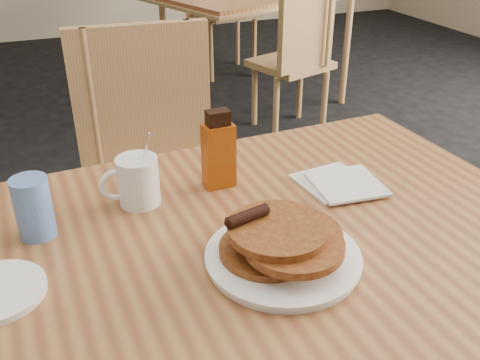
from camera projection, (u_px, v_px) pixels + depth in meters
name	position (u px, v px, depth m)	size (l,w,h in m)	color
main_table	(241.00, 255.00, 1.04)	(1.36, 0.95, 0.75)	#9E6738
chair_main_far	(154.00, 154.00, 1.72)	(0.47, 0.47, 0.98)	tan
chair_neighbor_near	(298.00, 51.00, 3.07)	(0.50, 0.51, 0.87)	tan
pancake_plate	(283.00, 248.00, 0.95)	(0.28, 0.28, 0.10)	white
coffee_mug	(137.00, 180.00, 1.12)	(0.13, 0.09, 0.16)	white
syrup_bottle	(219.00, 152.00, 1.17)	(0.07, 0.05, 0.18)	maroon
napkin_stack	(340.00, 183.00, 1.21)	(0.18, 0.19, 0.01)	silver
blue_tumbler	(33.00, 208.00, 1.01)	(0.07, 0.07, 0.12)	#5780CD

